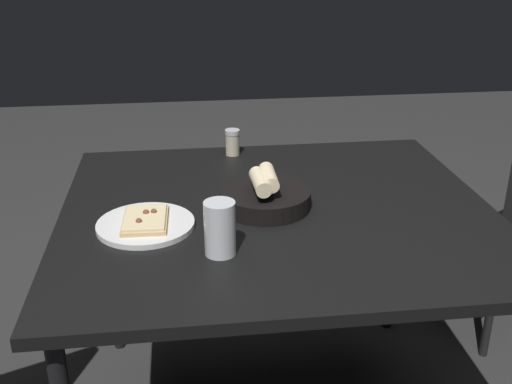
{
  "coord_description": "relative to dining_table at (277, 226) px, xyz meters",
  "views": [
    {
      "loc": [
        -1.48,
        0.24,
        1.45
      ],
      "look_at": [
        -0.02,
        0.06,
        0.81
      ],
      "focal_mm": 42.87,
      "sensor_mm": 36.0,
      "label": 1
    }
  ],
  "objects": [
    {
      "name": "pizza_plate",
      "position": [
        -0.08,
        0.35,
        0.07
      ],
      "size": [
        0.25,
        0.25,
        0.04
      ],
      "color": "white",
      "rests_on": "dining_table"
    },
    {
      "name": "pepper_shaker",
      "position": [
        0.43,
        0.08,
        0.1
      ],
      "size": [
        0.05,
        0.05,
        0.09
      ],
      "color": "#BFB299",
      "rests_on": "dining_table"
    },
    {
      "name": "bread_basket",
      "position": [
        0.0,
        0.03,
        0.09
      ],
      "size": [
        0.24,
        0.24,
        0.11
      ],
      "color": "black",
      "rests_on": "dining_table"
    },
    {
      "name": "chair_near",
      "position": [
        0.42,
        -0.93,
        -0.21
      ],
      "size": [
        0.6,
        0.6,
        0.87
      ],
      "color": "#282828",
      "rests_on": "ground"
    },
    {
      "name": "dining_table",
      "position": [
        0.0,
        0.0,
        0.0
      ],
      "size": [
        1.03,
        1.16,
        0.75
      ],
      "color": "black",
      "rests_on": "ground"
    },
    {
      "name": "beer_glass",
      "position": [
        -0.24,
        0.17,
        0.12
      ],
      "size": [
        0.07,
        0.07,
        0.13
      ],
      "color": "silver",
      "rests_on": "dining_table"
    }
  ]
}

